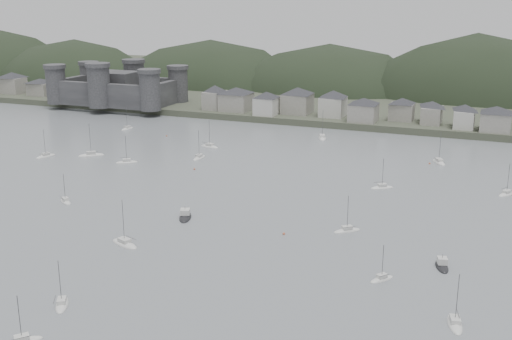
% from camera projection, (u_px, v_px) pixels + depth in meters
% --- Properties ---
extents(ground, '(900.00, 900.00, 0.00)m').
position_uv_depth(ground, '(112.00, 296.00, 120.36)').
color(ground, slate).
rests_on(ground, ground).
extents(far_shore_land, '(900.00, 250.00, 3.00)m').
position_uv_depth(far_shore_land, '(389.00, 89.00, 383.45)').
color(far_shore_land, '#383D2D').
rests_on(far_shore_land, ground).
extents(forested_ridge, '(851.55, 103.94, 102.57)m').
position_uv_depth(forested_ridge, '(388.00, 117.00, 362.28)').
color(forested_ridge, black).
rests_on(forested_ridge, ground).
extents(castle, '(66.00, 43.00, 20.00)m').
position_uv_depth(castle, '(117.00, 87.00, 321.25)').
color(castle, '#2F2F31').
rests_on(castle, far_shore_land).
extents(waterfront_town, '(451.48, 28.46, 12.92)m').
position_uv_depth(waterfront_town, '(461.00, 113.00, 263.56)').
color(waterfront_town, gray).
rests_on(waterfront_town, far_shore_land).
extents(moored_fleet, '(201.85, 179.76, 13.46)m').
position_uv_depth(moored_fleet, '(179.00, 196.00, 180.12)').
color(moored_fleet, silver).
rests_on(moored_fleet, ground).
extents(motor_launch_near, '(4.45, 7.61, 3.73)m').
position_uv_depth(motor_launch_near, '(442.00, 266.00, 133.07)').
color(motor_launch_near, black).
rests_on(motor_launch_near, ground).
extents(motor_launch_far, '(6.25, 9.24, 4.06)m').
position_uv_depth(motor_launch_far, '(185.00, 217.00, 162.95)').
color(motor_launch_far, black).
rests_on(motor_launch_far, ground).
extents(mooring_buoys, '(168.57, 138.49, 0.70)m').
position_uv_depth(mooring_buoys, '(245.00, 198.00, 178.84)').
color(mooring_buoys, '#B25A3B').
rests_on(mooring_buoys, ground).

